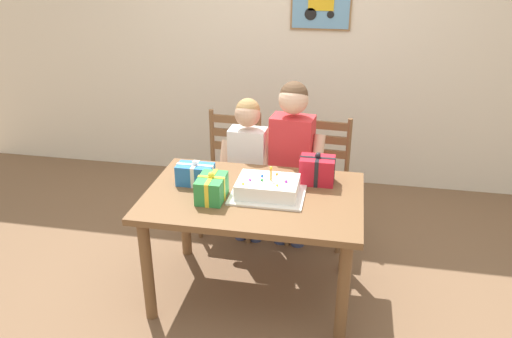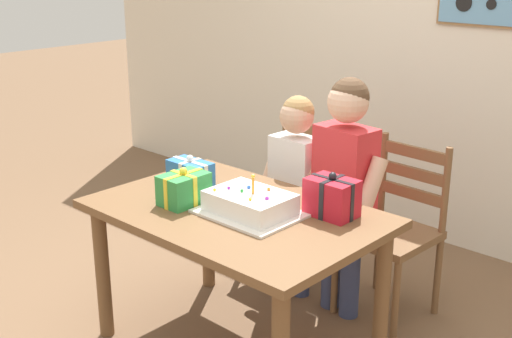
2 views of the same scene
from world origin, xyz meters
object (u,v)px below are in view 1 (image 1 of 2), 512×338
dining_table (254,209)px  gift_box_beside_cake (317,170)px  chair_left (231,172)px  chair_right (319,180)px  gift_box_red_large (195,174)px  gift_box_corner_small (212,188)px  child_younger (248,158)px  birthday_cake (268,188)px  child_older (292,151)px

dining_table → gift_box_beside_cake: bearing=33.1°
chair_left → chair_right: (0.68, -0.00, 0.00)m
gift_box_red_large → gift_box_beside_cake: bearing=12.4°
gift_box_corner_small → child_younger: 0.74m
birthday_cake → gift_box_corner_small: (-0.32, -0.11, 0.02)m
gift_box_corner_small → child_younger: size_ratio=0.20×
dining_table → chair_right: size_ratio=1.42×
gift_box_red_large → chair_right: size_ratio=0.25×
birthday_cake → chair_right: size_ratio=0.48×
birthday_cake → gift_box_beside_cake: size_ratio=2.00×
chair_right → child_younger: bearing=-159.7°
child_older → birthday_cake: bearing=-96.0°
gift_box_red_large → gift_box_beside_cake: gift_box_beside_cake is taller
gift_box_red_large → chair_right: bearing=45.6°
chair_left → child_younger: 0.34m
birthday_cake → gift_box_beside_cake: gift_box_beside_cake is taller
gift_box_corner_small → child_younger: bearing=85.0°
gift_box_corner_small → gift_box_beside_cake: bearing=30.2°
gift_box_beside_cake → chair_right: gift_box_beside_cake is taller
chair_right → dining_table: bearing=-112.9°
gift_box_corner_small → child_younger: (0.06, 0.73, -0.11)m
gift_box_corner_small → chair_right: bearing=58.1°
gift_box_corner_small → child_older: bearing=62.5°
gift_box_beside_cake → child_younger: (-0.52, 0.39, -0.13)m
dining_table → gift_box_beside_cake: gift_box_beside_cake is taller
dining_table → gift_box_corner_small: bearing=-154.8°
dining_table → birthday_cake: (0.09, -0.00, 0.15)m
gift_box_red_large → child_older: 0.77m
chair_right → gift_box_red_large: bearing=-134.4°
chair_left → child_younger: size_ratio=0.82×
gift_box_beside_cake → gift_box_corner_small: size_ratio=0.99×
gift_box_corner_small → gift_box_red_large: bearing=130.8°
birthday_cake → gift_box_red_large: (-0.47, 0.07, 0.02)m
chair_left → child_younger: bearing=-47.2°
gift_box_corner_small → chair_left: size_ratio=0.24×
gift_box_red_large → gift_box_corner_small: bearing=-49.2°
gift_box_beside_cake → birthday_cake: bearing=-139.0°
chair_right → child_younger: 0.58m
birthday_cake → chair_left: chair_left is taller
gift_box_red_large → chair_left: (0.04, 0.74, -0.32)m
gift_box_corner_small → dining_table: bearing=25.2°
gift_box_corner_small → chair_right: 1.13m
dining_table → gift_box_corner_small: 0.31m
dining_table → gift_box_beside_cake: size_ratio=5.94×
birthday_cake → child_younger: (-0.25, 0.63, -0.09)m
dining_table → birthday_cake: 0.17m
birthday_cake → chair_left: bearing=117.6°
gift_box_beside_cake → gift_box_red_large: bearing=-167.6°
chair_left → gift_box_corner_small: bearing=-83.1°
gift_box_corner_small → chair_left: 0.99m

